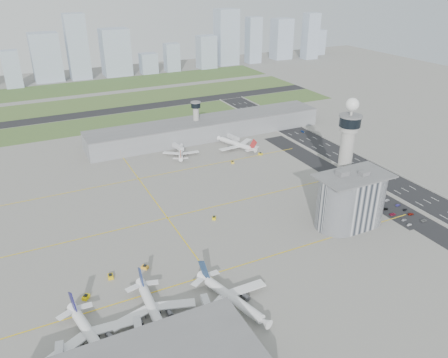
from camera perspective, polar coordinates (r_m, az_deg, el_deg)
name	(u,v)px	position (r m, az deg, el deg)	size (l,w,h in m)	color
ground	(251,226)	(252.43, 3.55, -6.16)	(1000.00, 1000.00, 0.00)	gray
grass_strip_0	(119,121)	(440.07, -13.54, 7.35)	(480.00, 50.00, 0.08)	#445F2D
grass_strip_1	(102,102)	(510.68, -15.60, 9.62)	(480.00, 60.00, 0.08)	#4F6E34
grass_strip_2	(89,87)	(587.20, -17.27, 11.43)	(480.00, 70.00, 0.08)	#466731
runway	(110,111)	(474.73, -14.63, 8.56)	(480.00, 22.00, 0.10)	black
highway	(398,186)	(319.33, 21.80, -0.90)	(28.00, 500.00, 0.10)	black
barrier_left	(383,190)	(309.44, 20.05, -1.33)	(0.60, 500.00, 1.20)	#9E9E99
barrier_right	(413,182)	(329.08, 23.49, -0.32)	(0.60, 500.00, 1.20)	#9E9E99
landside_road	(381,200)	(296.32, 19.87, -2.64)	(18.00, 260.00, 0.08)	black
parking_lot	(393,209)	(288.02, 21.25, -3.72)	(20.00, 44.00, 0.10)	black
taxiway_line_h_0	(209,275)	(215.42, -1.91, -12.43)	(260.00, 0.60, 0.01)	yellow
taxiway_line_h_1	(167,218)	(261.94, -7.41, -5.07)	(260.00, 0.60, 0.01)	yellow
taxiway_line_h_2	(139,179)	(313.08, -11.09, 0.02)	(260.00, 0.60, 0.01)	yellow
taxiway_line_v	(167,218)	(261.94, -7.41, -5.07)	(0.60, 260.00, 0.01)	yellow
control_tower	(347,145)	(282.02, 15.79, 4.35)	(14.00, 14.00, 64.50)	#ADAAA5
secondary_tower	(196,117)	(380.18, -3.67, 8.13)	(8.60, 8.60, 31.90)	#ADAAA5
admin_building	(351,200)	(257.41, 16.23, -2.64)	(42.00, 24.00, 33.50)	#B2B2B7
terminal_pier	(208,128)	(385.59, -2.13, 6.71)	(210.00, 32.00, 15.80)	gray
airplane_near_a	(92,333)	(185.90, -16.92, -18.70)	(43.99, 37.39, 12.32)	white
airplane_near_b	(154,308)	(191.12, -9.17, -16.26)	(44.02, 37.41, 12.32)	white
airplane_near_c	(233,294)	(195.02, 1.24, -14.81)	(44.94, 38.20, 12.58)	white
airplane_far_a	(181,149)	(347.72, -5.66, 3.90)	(34.19, 29.06, 9.57)	white
airplane_far_b	(236,141)	(360.07, 1.56, 5.00)	(42.88, 36.45, 12.01)	white
jet_bridge_near_1	(141,346)	(181.47, -10.80, -20.68)	(14.00, 3.00, 5.70)	silver
jet_bridge_near_2	(212,321)	(188.10, -1.58, -18.06)	(14.00, 3.00, 5.70)	silver
jet_bridge_far_0	(174,146)	(360.13, -6.59, 4.30)	(14.00, 3.00, 5.70)	silver
jet_bridge_far_1	(228,137)	(378.52, 0.55, 5.55)	(14.00, 3.00, 5.70)	silver
tug_0	(86,297)	(211.12, -17.60, -14.44)	(2.35, 3.43, 1.99)	#E8C703
tug_1	(110,276)	(219.85, -14.61, -12.17)	(2.45, 3.56, 2.07)	yellow
tug_2	(145,267)	(222.35, -10.30, -11.22)	(2.25, 3.28, 1.90)	gold
tug_3	(214,218)	(258.36, -1.31, -5.08)	(2.06, 3.00, 1.75)	yellow
tug_4	(233,162)	(332.14, 1.12, 2.23)	(2.13, 3.10, 1.80)	yellow
tug_5	(260,154)	(348.82, 4.77, 3.33)	(2.22, 3.23, 1.88)	gold
car_lot_0	(409,225)	(273.97, 23.05, -5.49)	(1.39, 3.46, 1.18)	white
car_lot_1	(404,220)	(277.59, 22.46, -4.97)	(1.17, 3.36, 1.11)	slate
car_lot_2	(393,214)	(281.36, 21.17, -4.30)	(1.89, 4.09, 1.14)	#AD1E42
car_lot_3	(385,209)	(285.57, 20.25, -3.67)	(1.84, 4.53, 1.31)	black
car_lot_4	(378,204)	(289.37, 19.50, -3.15)	(1.54, 3.83, 1.30)	navy
car_lot_5	(368,198)	(295.63, 18.30, -2.35)	(1.15, 3.30, 1.09)	silver
car_lot_6	(424,220)	(281.70, 24.64, -4.93)	(1.97, 4.28, 1.19)	gray
car_lot_7	(411,214)	(285.72, 23.22, -4.22)	(1.58, 3.89, 1.13)	maroon
car_lot_8	(405,210)	(289.43, 22.56, -3.71)	(1.28, 3.18, 1.08)	black
car_lot_9	(398,205)	(293.04, 21.77, -3.18)	(1.25, 3.57, 1.18)	navy
car_lot_10	(387,200)	(296.76, 20.52, -2.60)	(1.82, 3.94, 1.09)	white
car_lot_11	(381,196)	(301.15, 19.87, -2.07)	(1.60, 3.93, 1.14)	gray
car_hw_1	(361,165)	(343.06, 17.48, 1.71)	(1.21, 3.47, 1.14)	black
car_hw_2	(303,131)	(404.40, 10.24, 6.14)	(2.09, 4.54, 1.26)	navy
car_hw_4	(257,116)	(443.85, 4.38, 8.23)	(1.55, 3.84, 1.31)	#9EA1AE
skyline_bldg_6	(12,69)	(612.97, -25.98, 12.78)	(20.04, 16.03, 45.20)	#9EADC1
skyline_bldg_7	(46,57)	(632.22, -22.22, 14.51)	(35.76, 28.61, 61.22)	#9EADC1
skyline_bldg_8	(77,47)	(629.70, -18.62, 16.04)	(26.33, 21.06, 83.39)	#9EADC1
skyline_bldg_9	(116,52)	(640.99, -13.98, 15.78)	(36.96, 29.57, 62.11)	#9EADC1
skyline_bldg_10	(149,63)	(646.43, -9.82, 14.67)	(23.01, 18.41, 27.75)	#9EADC1
skyline_bldg_11	(172,57)	(655.85, -6.83, 15.50)	(20.22, 16.18, 38.97)	#9EADC1
skyline_bldg_12	(207,52)	(673.10, -2.30, 16.26)	(26.14, 20.92, 46.89)	#9EADC1
skyline_bldg_13	(226,37)	(697.87, 0.33, 18.03)	(32.26, 25.81, 81.20)	#9EADC1
skyline_bldg_14	(253,40)	(713.15, 3.86, 17.64)	(21.59, 17.28, 68.75)	#9EADC1
skyline_bldg_15	(282,39)	(751.57, 7.53, 17.69)	(30.25, 24.20, 63.40)	#9EADC1
skyline_bldg_16	(310,36)	(759.65, 11.22, 17.83)	(23.04, 18.43, 71.56)	#9EADC1
skyline_bldg_17	(317,42)	(805.24, 12.10, 17.08)	(22.64, 18.11, 41.06)	#9EADC1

